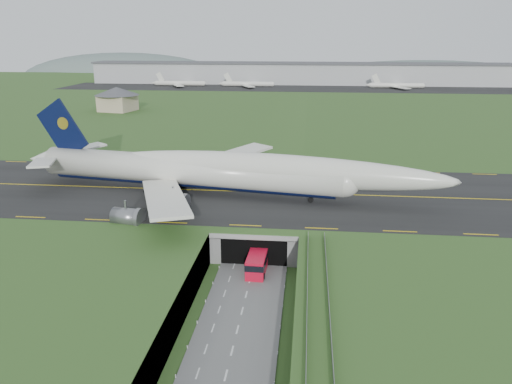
# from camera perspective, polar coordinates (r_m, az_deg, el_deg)

# --- Properties ---
(ground) EXTENTS (900.00, 900.00, 0.00)m
(ground) POSITION_cam_1_polar(r_m,az_deg,el_deg) (84.06, -0.86, -10.77)
(ground) COLOR #335622
(ground) RESTS_ON ground
(airfield_deck) EXTENTS (800.00, 800.00, 6.00)m
(airfield_deck) POSITION_cam_1_polar(r_m,az_deg,el_deg) (82.69, -0.87, -8.94)
(airfield_deck) COLOR gray
(airfield_deck) RESTS_ON ground
(trench_road) EXTENTS (12.00, 75.00, 0.20)m
(trench_road) POSITION_cam_1_polar(r_m,az_deg,el_deg) (77.53, -1.55, -13.31)
(trench_road) COLOR slate
(trench_road) RESTS_ON ground
(taxiway) EXTENTS (800.00, 44.00, 0.18)m
(taxiway) POSITION_cam_1_polar(r_m,az_deg,el_deg) (112.09, 1.14, -0.05)
(taxiway) COLOR black
(taxiway) RESTS_ON airfield_deck
(tunnel_portal) EXTENTS (17.00, 22.30, 6.00)m
(tunnel_portal) POSITION_cam_1_polar(r_m,az_deg,el_deg) (97.73, 0.31, -4.44)
(tunnel_portal) COLOR gray
(tunnel_portal) RESTS_ON ground
(guideway) EXTENTS (3.00, 53.00, 7.05)m
(guideway) POSITION_cam_1_polar(r_m,az_deg,el_deg) (64.40, 7.09, -14.99)
(guideway) COLOR #A8A8A3
(guideway) RESTS_ON ground
(jumbo_jet) EXTENTS (97.70, 61.72, 20.68)m
(jumbo_jet) POSITION_cam_1_polar(r_m,az_deg,el_deg) (109.08, -4.42, 2.41)
(jumbo_jet) COLOR silver
(jumbo_jet) RESTS_ON ground
(shuttle_tram) EXTENTS (3.50, 8.58, 3.44)m
(shuttle_tram) POSITION_cam_1_polar(r_m,az_deg,el_deg) (88.07, 0.15, -8.02)
(shuttle_tram) COLOR red
(shuttle_tram) RESTS_ON ground
(service_building) EXTENTS (24.16, 24.16, 11.17)m
(service_building) POSITION_cam_1_polar(r_m,az_deg,el_deg) (245.32, -15.58, 10.43)
(service_building) COLOR #C2AD8C
(service_building) RESTS_ON ground
(cargo_terminal) EXTENTS (320.00, 67.00, 15.60)m
(cargo_terminal) POSITION_cam_1_polar(r_m,az_deg,el_deg) (373.97, 4.76, 13.39)
(cargo_terminal) COLOR #B2B2B2
(cargo_terminal) RESTS_ON ground
(distant_hills) EXTENTS (700.00, 91.00, 60.00)m
(distant_hills) POSITION_cam_1_polar(r_m,az_deg,el_deg) (508.47, 12.56, 12.06)
(distant_hills) COLOR slate
(distant_hills) RESTS_ON ground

